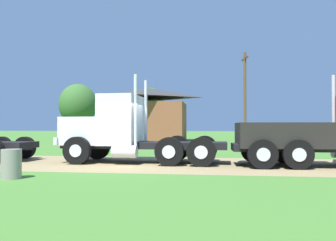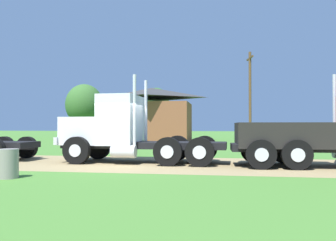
# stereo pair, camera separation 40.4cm
# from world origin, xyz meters

# --- Properties ---
(ground_plane) EXTENTS (200.00, 200.00, 0.00)m
(ground_plane) POSITION_xyz_m (0.00, 0.00, 0.00)
(ground_plane) COLOR #45782D
(dirt_track) EXTENTS (120.00, 6.11, 0.01)m
(dirt_track) POSITION_xyz_m (0.00, 0.00, 0.00)
(dirt_track) COLOR #957F55
(dirt_track) RESTS_ON ground_plane
(truck_foreground_white) EXTENTS (7.19, 2.85, 3.68)m
(truck_foreground_white) POSITION_xyz_m (-0.36, 0.45, 1.34)
(truck_foreground_white) COLOR black
(truck_foreground_white) RESTS_ON ground_plane
(steel_barrel) EXTENTS (0.59, 0.59, 0.88)m
(steel_barrel) POSITION_xyz_m (-2.28, -4.67, 0.44)
(steel_barrel) COLOR gray
(steel_barrel) RESTS_ON ground_plane
(shed_building) EXTENTS (8.80, 6.65, 5.76)m
(shed_building) POSITION_xyz_m (-3.76, 22.88, 2.77)
(shed_building) COLOR brown
(shed_building) RESTS_ON ground_plane
(utility_pole_near) EXTENTS (0.52, 2.19, 8.73)m
(utility_pole_near) POSITION_xyz_m (6.53, 20.05, 4.62)
(utility_pole_near) COLOR brown
(utility_pole_near) RESTS_ON ground_plane
(tree_left) EXTENTS (5.13, 5.13, 7.38)m
(tree_left) POSITION_xyz_m (-15.00, 31.28, 4.55)
(tree_left) COLOR #513823
(tree_left) RESTS_ON ground_plane
(tree_mid) EXTENTS (3.29, 3.29, 6.43)m
(tree_mid) POSITION_xyz_m (-4.42, 28.84, 4.57)
(tree_mid) COLOR #513823
(tree_mid) RESTS_ON ground_plane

